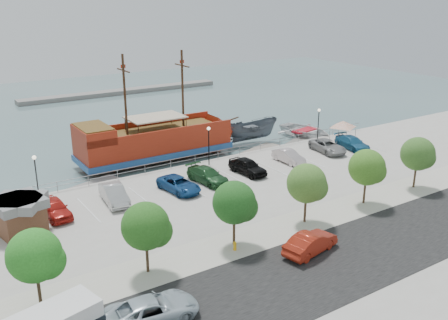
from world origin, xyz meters
TOP-DOWN VIEW (x-y plane):
  - ground at (0.00, 0.00)m, footprint 160.00×160.00m
  - land_slab at (0.00, -21.00)m, footprint 100.00×58.00m
  - street at (0.00, -16.00)m, footprint 100.00×8.00m
  - sidewalk at (0.00, -10.00)m, footprint 100.00×4.00m
  - seawall_railing at (0.00, 7.80)m, footprint 50.00×0.06m
  - far_shore at (10.00, 55.00)m, footprint 40.00×3.00m
  - pirate_ship at (-1.40, 13.87)m, footprint 20.93×5.91m
  - patrol_boat at (10.74, 13.48)m, footprint 7.93×4.19m
  - speedboat at (18.37, 11.33)m, footprint 6.70×8.50m
  - dock_west at (-12.66, 9.20)m, footprint 7.34×4.27m
  - dock_mid at (8.52, 9.20)m, footprint 7.99×4.58m
  - dock_east at (15.13, 9.20)m, footprint 7.84×5.17m
  - shed at (-20.77, 0.70)m, footprint 4.12×4.12m
  - canopy_tent at (18.60, 4.82)m, footprint 4.76×4.76m
  - street_van at (-17.05, -15.02)m, footprint 5.65×3.01m
  - street_sedan at (-4.09, -14.01)m, footprint 4.91×2.54m
  - fire_hydrant at (-8.46, -10.80)m, footprint 0.25×0.25m
  - lamp_post_left at (-18.00, 6.50)m, footprint 0.36×0.36m
  - lamp_post_mid at (0.00, 6.50)m, footprint 0.36×0.36m
  - lamp_post_right at (16.00, 6.50)m, footprint 0.36×0.36m
  - tree_a at (-21.85, -10.07)m, footprint 3.30×3.20m
  - tree_b at (-14.85, -10.07)m, footprint 3.30×3.20m
  - tree_c at (-7.85, -10.07)m, footprint 3.30×3.20m
  - tree_d at (-0.85, -10.07)m, footprint 3.30×3.20m
  - tree_e at (6.15, -10.07)m, footprint 3.30×3.20m
  - tree_f at (13.15, -10.07)m, footprint 3.30×3.20m
  - parked_car_a at (-17.74, 2.25)m, footprint 2.15×4.68m
  - parked_car_b at (-12.49, 2.35)m, footprint 2.23×5.05m
  - parked_car_c at (-6.38, 1.56)m, footprint 2.90×5.19m
  - parked_car_d at (-2.91, 2.04)m, footprint 2.68×5.31m
  - parked_car_e at (1.87, 1.92)m, footprint 2.22×4.85m
  - parked_car_f at (7.76, 2.36)m, footprint 1.51×4.29m
  - parked_car_g at (14.07, 2.76)m, footprint 3.12×5.48m
  - parked_car_h at (17.47, 2.07)m, footprint 2.79×5.36m

SIDE VIEW (x-z plane):
  - ground at x=0.00m, z-range -1.00..-1.00m
  - dock_west at x=-12.66m, z-range -1.00..-0.60m
  - dock_east at x=15.13m, z-range -1.00..-0.56m
  - dock_mid at x=8.52m, z-range -1.00..-0.56m
  - land_slab at x=0.00m, z-range -1.20..0.00m
  - far_shore at x=10.00m, z-range -1.00..-0.20m
  - speedboat at x=18.37m, z-range -1.00..0.59m
  - street at x=0.00m, z-range -0.01..0.03m
  - sidewalk at x=0.00m, z-range -0.01..0.04m
  - fire_hydrant at x=-8.46m, z-range 0.03..0.76m
  - patrol_boat at x=10.74m, z-range -1.00..1.92m
  - seawall_railing at x=0.00m, z-range 0.03..1.03m
  - parked_car_c at x=-6.38m, z-range 0.00..1.37m
  - parked_car_f at x=7.76m, z-range 0.00..1.41m
  - parked_car_g at x=14.07m, z-range 0.00..1.44m
  - parked_car_d at x=-2.91m, z-range 0.00..1.48m
  - parked_car_h at x=17.47m, z-range 0.00..1.48m
  - street_van at x=-17.05m, z-range 0.00..1.51m
  - street_sedan at x=-4.09m, z-range 0.00..1.54m
  - parked_car_a at x=-17.74m, z-range 0.00..1.55m
  - parked_car_b at x=-12.49m, z-range 0.00..1.61m
  - parked_car_e at x=1.87m, z-range 0.00..1.61m
  - pirate_ship at x=-1.40m, z-range -5.38..7.80m
  - shed at x=-20.77m, z-range 0.10..3.00m
  - canopy_tent at x=18.60m, z-range 1.15..4.27m
  - lamp_post_left at x=-18.00m, z-range 0.80..5.08m
  - lamp_post_mid at x=0.00m, z-range 0.80..5.08m
  - lamp_post_right at x=16.00m, z-range 0.80..5.08m
  - tree_a at x=-21.85m, z-range 0.80..5.80m
  - tree_b at x=-14.85m, z-range 0.80..5.80m
  - tree_c at x=-7.85m, z-range 0.80..5.80m
  - tree_d at x=-0.85m, z-range 0.80..5.80m
  - tree_e at x=6.15m, z-range 0.80..5.80m
  - tree_f at x=13.15m, z-range 0.80..5.80m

